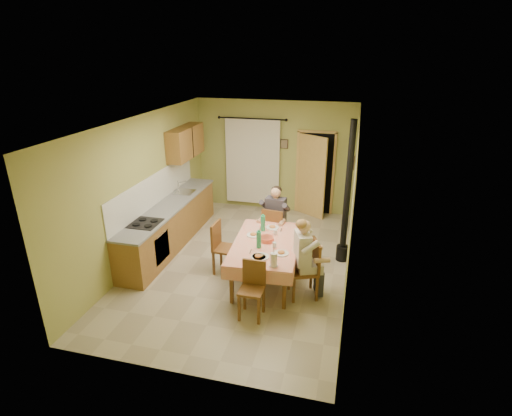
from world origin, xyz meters
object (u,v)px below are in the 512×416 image
(chair_right, at_px, (304,280))
(chair_far, at_px, (274,239))
(chair_near, at_px, (252,300))
(chair_left, at_px, (226,257))
(dining_table, at_px, (266,261))
(stove_flue, at_px, (346,212))
(man_right, at_px, (304,250))
(man_far, at_px, (275,212))

(chair_right, bearing_deg, chair_far, 8.26)
(chair_far, bearing_deg, chair_right, -53.24)
(chair_near, bearing_deg, chair_left, -55.02)
(dining_table, xyz_separation_m, stove_flue, (1.32, 1.10, 0.65))
(chair_near, distance_m, chair_right, 1.05)
(chair_near, xyz_separation_m, chair_right, (0.71, 0.77, 0.00))
(man_right, bearing_deg, chair_left, 52.77)
(chair_near, bearing_deg, man_far, -87.13)
(chair_far, xyz_separation_m, man_far, (0.00, 0.01, 0.59))
(chair_far, relative_size, chair_left, 1.01)
(chair_far, xyz_separation_m, chair_right, (0.80, -1.43, 0.00))
(dining_table, xyz_separation_m, chair_left, (-0.80, 0.10, -0.09))
(stove_flue, bearing_deg, man_far, 179.36)
(man_far, bearing_deg, chair_far, -90.00)
(dining_table, distance_m, chair_far, 1.10)
(chair_left, height_order, man_far, man_far)
(man_right, bearing_deg, chair_near, 116.59)
(chair_right, distance_m, man_far, 1.75)
(chair_left, height_order, man_right, man_right)
(chair_right, bearing_deg, man_far, 7.95)
(dining_table, relative_size, stove_flue, 0.71)
(dining_table, height_order, stove_flue, stove_flue)
(chair_near, distance_m, stove_flue, 2.65)
(chair_left, distance_m, man_far, 1.38)
(chair_right, relative_size, man_right, 0.73)
(chair_near, bearing_deg, stove_flue, -119.89)
(dining_table, relative_size, man_far, 1.43)
(chair_near, relative_size, chair_left, 0.94)
(chair_near, bearing_deg, chair_far, -87.06)
(chair_near, distance_m, man_right, 1.19)
(chair_far, bearing_deg, stove_flue, 7.36)
(chair_right, bearing_deg, man_right, 90.00)
(dining_table, xyz_separation_m, man_far, (-0.06, 1.11, 0.50))
(chair_right, xyz_separation_m, chair_left, (-1.54, 0.43, -0.00))
(chair_left, relative_size, man_far, 0.71)
(man_right, xyz_separation_m, stove_flue, (0.59, 1.43, 0.15))
(dining_table, distance_m, man_right, 0.94)
(chair_near, distance_m, chair_left, 1.46)
(chair_far, relative_size, chair_right, 0.98)
(chair_far, height_order, chair_near, chair_far)
(chair_far, bearing_deg, chair_near, -80.17)
(man_far, relative_size, man_right, 1.00)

